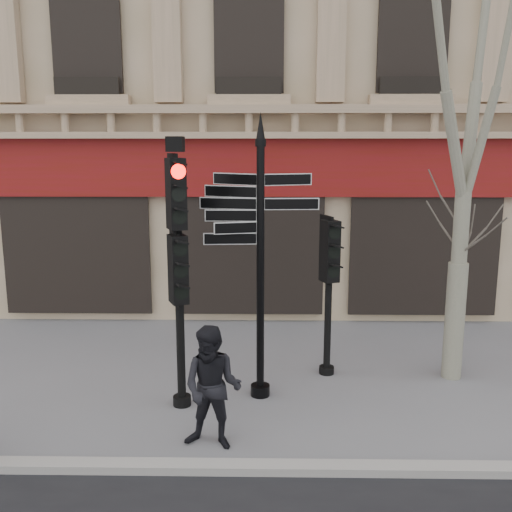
{
  "coord_description": "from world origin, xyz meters",
  "views": [
    {
      "loc": [
        0.37,
        -7.99,
        4.1
      ],
      "look_at": [
        0.22,
        0.6,
        2.42
      ],
      "focal_mm": 40.0,
      "sensor_mm": 36.0,
      "label": 1
    }
  ],
  "objects_px": {
    "traffic_signal_main": "(178,241)",
    "pedestrian_b": "(213,388)",
    "fingerpost": "(260,211)",
    "plane_tree": "(474,45)",
    "traffic_signal_secondary": "(329,268)"
  },
  "relations": [
    {
      "from": "plane_tree",
      "to": "pedestrian_b",
      "type": "xyz_separation_m",
      "value": [
        -4.05,
        -2.47,
        -4.81
      ]
    },
    {
      "from": "plane_tree",
      "to": "pedestrian_b",
      "type": "distance_m",
      "value": 6.76
    },
    {
      "from": "traffic_signal_secondary",
      "to": "pedestrian_b",
      "type": "height_order",
      "value": "traffic_signal_secondary"
    },
    {
      "from": "traffic_signal_secondary",
      "to": "plane_tree",
      "type": "relative_size",
      "value": 0.35
    },
    {
      "from": "traffic_signal_main",
      "to": "plane_tree",
      "type": "height_order",
      "value": "plane_tree"
    },
    {
      "from": "fingerpost",
      "to": "traffic_signal_main",
      "type": "xyz_separation_m",
      "value": [
        -1.25,
        -0.38,
        -0.42
      ]
    },
    {
      "from": "traffic_signal_main",
      "to": "pedestrian_b",
      "type": "height_order",
      "value": "traffic_signal_main"
    },
    {
      "from": "fingerpost",
      "to": "plane_tree",
      "type": "bearing_deg",
      "value": 19.72
    },
    {
      "from": "traffic_signal_main",
      "to": "traffic_signal_secondary",
      "type": "relative_size",
      "value": 1.5
    },
    {
      "from": "traffic_signal_main",
      "to": "pedestrian_b",
      "type": "xyz_separation_m",
      "value": [
        0.62,
        -1.26,
        -1.8
      ]
    },
    {
      "from": "pedestrian_b",
      "to": "fingerpost",
      "type": "bearing_deg",
      "value": 81.13
    },
    {
      "from": "traffic_signal_main",
      "to": "traffic_signal_secondary",
      "type": "distance_m",
      "value": 2.87
    },
    {
      "from": "fingerpost",
      "to": "pedestrian_b",
      "type": "bearing_deg",
      "value": -104.83
    },
    {
      "from": "traffic_signal_main",
      "to": "pedestrian_b",
      "type": "distance_m",
      "value": 2.28
    },
    {
      "from": "pedestrian_b",
      "to": "traffic_signal_secondary",
      "type": "bearing_deg",
      "value": 66.82
    }
  ]
}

